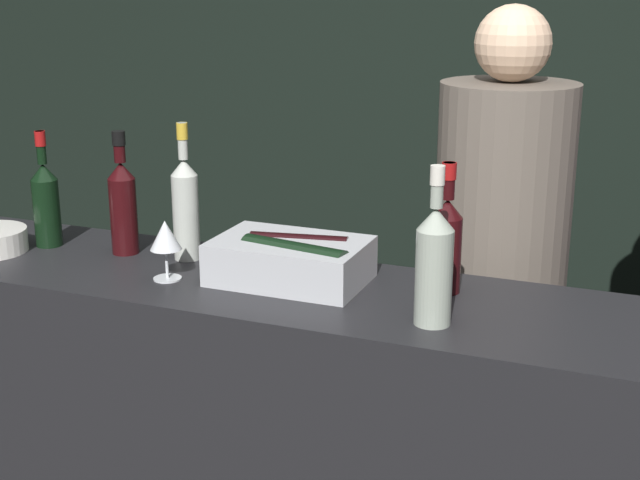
# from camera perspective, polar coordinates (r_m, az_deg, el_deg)

# --- Properties ---
(wall_back_chalkboard) EXTENTS (6.40, 0.06, 2.80)m
(wall_back_chalkboard) POSITION_cam_1_polar(r_m,az_deg,el_deg) (4.02, 10.80, 10.34)
(wall_back_chalkboard) COLOR black
(wall_back_chalkboard) RESTS_ON ground_plane
(bar_counter) EXTENTS (2.56, 0.50, 1.08)m
(bar_counter) POSITION_cam_1_polar(r_m,az_deg,el_deg) (2.44, -0.23, -15.11)
(bar_counter) COLOR black
(bar_counter) RESTS_ON ground_plane
(ice_bin_with_bottles) EXTENTS (0.38, 0.25, 0.12)m
(ice_bin_with_bottles) POSITION_cam_1_polar(r_m,az_deg,el_deg) (2.24, -1.84, -1.23)
(ice_bin_with_bottles) COLOR #B7BABF
(ice_bin_with_bottles) RESTS_ON bar_counter
(wine_glass) EXTENTS (0.08, 0.08, 0.16)m
(wine_glass) POSITION_cam_1_polar(r_m,az_deg,el_deg) (2.28, -9.87, 0.18)
(wine_glass) COLOR silver
(wine_glass) RESTS_ON bar_counter
(red_wine_bottle_tall) EXTENTS (0.08, 0.08, 0.32)m
(red_wine_bottle_tall) POSITION_cam_1_polar(r_m,az_deg,el_deg) (2.17, 8.08, 0.01)
(red_wine_bottle_tall) COLOR black
(red_wine_bottle_tall) RESTS_ON bar_counter
(red_wine_bottle_black_foil) EXTENTS (0.08, 0.08, 0.34)m
(red_wine_bottle_black_foil) POSITION_cam_1_polar(r_m,az_deg,el_deg) (2.51, -12.51, 2.34)
(red_wine_bottle_black_foil) COLOR black
(red_wine_bottle_black_foil) RESTS_ON bar_counter
(rose_wine_bottle) EXTENTS (0.07, 0.07, 0.37)m
(rose_wine_bottle) POSITION_cam_1_polar(r_m,az_deg,el_deg) (2.43, -8.61, 2.24)
(rose_wine_bottle) COLOR #B2B7AD
(rose_wine_bottle) RESTS_ON bar_counter
(white_wine_bottle) EXTENTS (0.08, 0.08, 0.36)m
(white_wine_bottle) POSITION_cam_1_polar(r_m,az_deg,el_deg) (1.96, 7.32, -1.40)
(white_wine_bottle) COLOR #9EA899
(white_wine_bottle) RESTS_ON bar_counter
(red_wine_bottle_burgundy) EXTENTS (0.08, 0.08, 0.33)m
(red_wine_bottle_burgundy) POSITION_cam_1_polar(r_m,az_deg,el_deg) (2.64, -17.14, 2.40)
(red_wine_bottle_burgundy) COLOR black
(red_wine_bottle_burgundy) RESTS_ON bar_counter
(person_in_hoodie) EXTENTS (0.39, 0.39, 1.75)m
(person_in_hoodie) POSITION_cam_1_polar(r_m,az_deg,el_deg) (2.66, 11.37, -2.38)
(person_in_hoodie) COLOR black
(person_in_hoodie) RESTS_ON ground_plane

